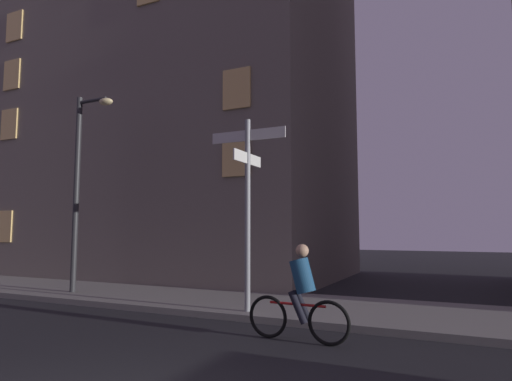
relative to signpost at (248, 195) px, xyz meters
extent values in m
cube|color=gray|center=(0.78, 1.32, -2.54)|extent=(40.00, 3.44, 0.14)
cylinder|color=gray|center=(0.00, 0.00, -0.40)|extent=(0.12, 0.12, 4.12)
cube|color=white|center=(0.00, 0.00, 1.31)|extent=(1.77, 0.03, 0.24)
cube|color=white|center=(0.00, 0.00, 0.80)|extent=(0.03, 1.29, 0.24)
cylinder|color=#2D2D30|center=(-5.69, 0.55, 0.30)|extent=(0.16, 0.16, 5.53)
cylinder|color=#2D2D30|center=(-5.19, 0.55, 2.92)|extent=(1.00, 0.10, 0.10)
ellipsoid|color=#F9E099|center=(-4.69, 0.55, 2.82)|extent=(0.44, 0.28, 0.20)
torus|color=black|center=(1.07, -1.37, -2.25)|extent=(0.72, 0.11, 0.72)
torus|color=black|center=(2.17, -1.44, -2.25)|extent=(0.72, 0.11, 0.72)
cylinder|color=red|center=(1.62, -1.41, -2.00)|extent=(1.00, 0.11, 0.04)
cylinder|color=navy|center=(1.72, -1.41, -1.52)|extent=(0.47, 0.35, 0.61)
sphere|color=tan|center=(1.72, -1.41, -1.11)|extent=(0.22, 0.22, 0.22)
cylinder|color=black|center=(1.67, -1.50, -2.03)|extent=(0.35, 0.14, 0.55)
cylinder|color=black|center=(1.68, -1.32, -2.03)|extent=(0.35, 0.14, 0.55)
cube|color=slate|center=(-6.67, 6.91, 3.88)|extent=(13.39, 8.59, 12.97)
cube|color=#F2C672|center=(-11.70, 2.59, -0.61)|extent=(0.90, 0.06, 1.20)
cube|color=#F2C672|center=(-1.65, 2.59, 1.39)|extent=(0.90, 0.06, 1.20)
cube|color=#F2C672|center=(-11.70, 2.59, 3.38)|extent=(0.90, 0.06, 1.20)
cube|color=#F2C672|center=(-1.65, 2.59, 3.38)|extent=(0.90, 0.06, 1.20)
cube|color=#F2C672|center=(-11.70, 2.59, 5.37)|extent=(0.90, 0.06, 1.20)
cube|color=#F2C672|center=(-11.70, 2.59, 7.37)|extent=(0.90, 0.06, 1.20)
camera|label=1|loc=(4.15, -8.38, -0.77)|focal=30.52mm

